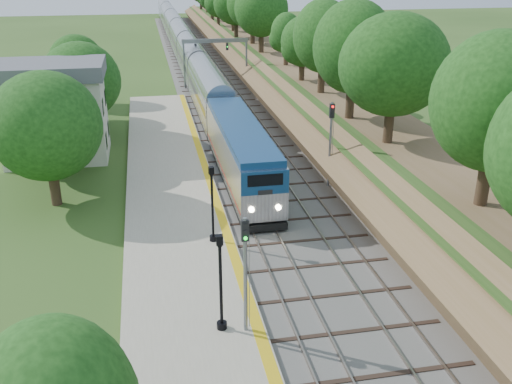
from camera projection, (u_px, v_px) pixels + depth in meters
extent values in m
plane|color=#2D4C19|center=(326.00, 368.00, 23.62)|extent=(320.00, 320.00, 0.00)
cube|color=#4C4944|center=(208.00, 80.00, 78.35)|extent=(9.50, 170.00, 0.12)
cube|color=gray|center=(188.00, 79.00, 77.81)|extent=(0.08, 170.00, 0.16)
cube|color=gray|center=(199.00, 79.00, 78.07)|extent=(0.08, 170.00, 0.16)
cube|color=gray|center=(217.00, 78.00, 78.52)|extent=(0.08, 170.00, 0.16)
cube|color=gray|center=(228.00, 78.00, 78.77)|extent=(0.08, 170.00, 0.16)
cube|color=#A19982|center=(176.00, 215.00, 37.14)|extent=(6.40, 68.00, 0.38)
cube|color=gold|center=(219.00, 209.00, 37.56)|extent=(0.55, 68.00, 0.01)
cube|color=brown|center=(276.00, 67.00, 79.47)|extent=(9.00, 170.00, 3.00)
cube|color=brown|center=(248.00, 69.00, 78.86)|extent=(4.47, 170.00, 4.54)
cylinder|color=#332316|center=(444.00, 172.00, 32.80)|extent=(0.60, 0.60, 2.62)
sphere|color=#153C10|center=(452.00, 111.00, 31.43)|extent=(5.70, 5.70, 5.70)
cylinder|color=#332316|center=(265.00, 47.00, 78.13)|extent=(0.60, 0.60, 2.62)
sphere|color=#153C10|center=(265.00, 20.00, 76.76)|extent=(5.70, 5.70, 5.70)
cylinder|color=#332316|center=(218.00, 13.00, 123.46)|extent=(0.60, 0.60, 2.62)
cube|color=beige|center=(56.00, 118.00, 47.04)|extent=(8.00, 6.00, 6.80)
cube|color=#595B61|center=(49.00, 70.00, 45.51)|extent=(8.60, 6.60, 1.20)
cube|color=black|center=(106.00, 141.00, 46.73)|extent=(0.05, 1.10, 1.30)
cube|color=black|center=(108.00, 129.00, 50.00)|extent=(0.05, 1.10, 1.30)
cube|color=black|center=(103.00, 107.00, 45.66)|extent=(0.05, 1.10, 1.30)
cube|color=black|center=(105.00, 97.00, 48.92)|extent=(0.05, 1.10, 1.30)
cylinder|color=slate|center=(184.00, 65.00, 72.03)|extent=(0.24, 0.24, 6.20)
cylinder|color=slate|center=(247.00, 63.00, 73.44)|extent=(0.24, 0.24, 6.20)
cube|color=slate|center=(215.00, 41.00, 71.64)|extent=(8.40, 0.25, 0.50)
cube|color=black|center=(196.00, 47.00, 71.35)|extent=(0.30, 0.20, 0.90)
cube|color=black|center=(227.00, 47.00, 72.06)|extent=(0.30, 0.20, 0.90)
cylinder|color=#332316|center=(80.00, 157.00, 44.60)|extent=(0.60, 0.60, 2.45)
sphere|color=#153C10|center=(74.00, 116.00, 43.33)|extent=(5.32, 5.32, 5.32)
cylinder|color=#332316|center=(93.00, 108.00, 59.11)|extent=(0.60, 0.60, 2.45)
sphere|color=#153C10|center=(90.00, 76.00, 57.83)|extent=(5.32, 5.32, 5.32)
cube|color=black|center=(241.00, 176.00, 42.62)|extent=(2.69, 16.82, 0.58)
cube|color=#B7BAC1|center=(241.00, 151.00, 41.88)|extent=(2.92, 17.52, 3.31)
cube|color=navy|center=(240.00, 127.00, 41.16)|extent=(2.80, 16.82, 0.43)
cube|color=navy|center=(265.00, 183.00, 33.55)|extent=(2.89, 0.10, 1.46)
cube|color=black|center=(265.00, 180.00, 33.44)|extent=(2.14, 0.06, 0.73)
cube|color=#A2130F|center=(241.00, 166.00, 42.31)|extent=(2.94, 17.17, 0.10)
cube|color=#B7BAC1|center=(210.00, 97.00, 59.32)|extent=(2.92, 19.47, 3.80)
cube|color=#B7BAC1|center=(193.00, 64.00, 77.51)|extent=(2.92, 19.47, 3.80)
cube|color=#B7BAC1|center=(182.00, 44.00, 95.71)|extent=(2.92, 19.47, 3.80)
cube|color=#B7BAC1|center=(175.00, 30.00, 113.90)|extent=(2.92, 19.47, 3.80)
cube|color=#B7BAC1|center=(169.00, 19.00, 132.10)|extent=(2.92, 19.47, 3.80)
cube|color=#B7BAC1|center=(165.00, 12.00, 150.29)|extent=(2.92, 19.47, 3.80)
cylinder|color=black|center=(222.00, 325.00, 25.48)|extent=(0.46, 0.46, 0.31)
cylinder|color=black|center=(221.00, 286.00, 24.70)|extent=(0.15, 0.15, 4.08)
cube|color=black|center=(220.00, 240.00, 23.84)|extent=(0.31, 0.31, 0.42)
cube|color=silver|center=(220.00, 240.00, 23.84)|extent=(0.22, 0.22, 0.31)
cylinder|color=black|center=(213.00, 238.00, 33.35)|extent=(0.45, 0.45, 0.31)
cylinder|color=black|center=(212.00, 207.00, 32.58)|extent=(0.14, 0.14, 4.02)
cube|color=black|center=(211.00, 170.00, 31.73)|extent=(0.32, 0.32, 0.41)
cube|color=silver|center=(211.00, 170.00, 31.73)|extent=(0.23, 0.23, 0.31)
cylinder|color=slate|center=(245.00, 276.00, 24.39)|extent=(0.17, 0.17, 5.50)
cube|color=black|center=(245.00, 230.00, 23.56)|extent=(0.32, 0.21, 0.95)
cylinder|color=#0CE526|center=(245.00, 232.00, 23.44)|extent=(0.15, 0.06, 0.15)
cylinder|color=slate|center=(330.00, 145.00, 40.87)|extent=(0.18, 0.18, 6.26)
cube|color=black|center=(332.00, 111.00, 39.90)|extent=(0.34, 0.22, 1.01)
cylinder|color=#FF0C0C|center=(333.00, 111.00, 39.78)|extent=(0.16, 0.06, 0.16)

